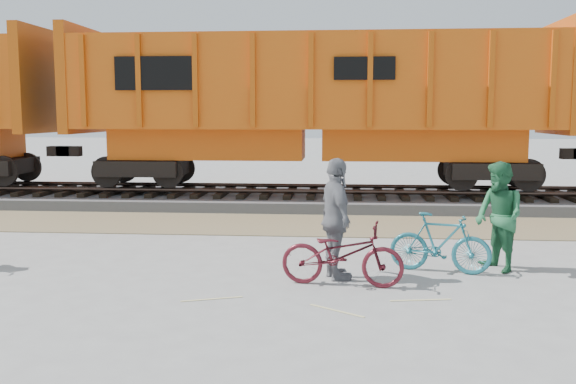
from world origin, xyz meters
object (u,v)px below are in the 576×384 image
object	(u,v)px
bicycle_teal	(440,243)
person_woman	(336,219)
bicycle_maroon	(342,254)
person_man	(499,217)
hopper_car_center	(313,102)

from	to	relation	value
bicycle_teal	person_woman	distance (m)	1.89
bicycle_maroon	person_woman	size ratio (longest dim) A/B	0.97
bicycle_teal	person_man	world-z (taller)	person_man
person_man	person_woman	xyz separation A→B (m)	(-2.74, -0.78, 0.05)
bicycle_teal	bicycle_maroon	bearing A→B (deg)	136.53
bicycle_maroon	person_man	world-z (taller)	person_man
bicycle_teal	person_man	bearing A→B (deg)	-62.95
hopper_car_center	person_woman	world-z (taller)	hopper_car_center
hopper_car_center	bicycle_maroon	world-z (taller)	hopper_car_center
hopper_car_center	person_woman	bearing A→B (deg)	-84.91
hopper_car_center	bicycle_maroon	distance (m)	9.27
bicycle_teal	person_woman	bearing A→B (deg)	124.10
bicycle_teal	person_woman	xyz separation A→B (m)	(-1.74, -0.58, 0.48)
person_man	bicycle_maroon	bearing A→B (deg)	-88.46
bicycle_maroon	person_woman	bearing A→B (deg)	21.47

